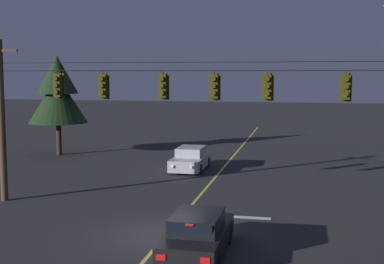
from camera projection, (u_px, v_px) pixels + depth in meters
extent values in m
plane|color=#28282B|center=(165.00, 237.00, 19.02)|extent=(180.00, 180.00, 0.00)
cube|color=#D1C64C|center=(211.00, 182.00, 28.51)|extent=(0.14, 60.00, 0.01)
cube|color=silver|center=(229.00, 216.00, 21.70)|extent=(3.40, 0.36, 0.01)
cylinder|color=#423021|center=(2.00, 121.00, 24.04)|extent=(0.32, 0.32, 7.35)
cylinder|color=black|center=(187.00, 71.00, 22.02)|extent=(17.28, 0.03, 0.03)
cylinder|color=black|center=(187.00, 62.00, 21.98)|extent=(17.28, 0.02, 0.02)
cylinder|color=black|center=(57.00, 73.00, 23.22)|extent=(0.04, 0.04, 0.18)
cube|color=#332D0A|center=(58.00, 86.00, 23.29)|extent=(0.32, 0.26, 0.96)
cube|color=#332D0A|center=(59.00, 86.00, 23.43)|extent=(0.48, 0.03, 1.12)
sphere|color=#380A0A|center=(56.00, 79.00, 23.10)|extent=(0.17, 0.17, 0.17)
cylinder|color=#332D0A|center=(55.00, 78.00, 23.05)|extent=(0.20, 0.10, 0.20)
sphere|color=#3D280A|center=(56.00, 86.00, 23.13)|extent=(0.17, 0.17, 0.17)
cylinder|color=#332D0A|center=(56.00, 85.00, 23.09)|extent=(0.20, 0.10, 0.20)
sphere|color=#1ED83F|center=(56.00, 93.00, 23.16)|extent=(0.17, 0.17, 0.17)
cylinder|color=#332D0A|center=(56.00, 92.00, 23.12)|extent=(0.20, 0.10, 0.20)
cylinder|color=black|center=(103.00, 73.00, 22.79)|extent=(0.04, 0.04, 0.18)
cube|color=#332D0A|center=(103.00, 86.00, 22.85)|extent=(0.32, 0.26, 0.96)
cube|color=#332D0A|center=(104.00, 86.00, 22.99)|extent=(0.48, 0.03, 1.12)
sphere|color=#380A0A|center=(101.00, 80.00, 22.66)|extent=(0.17, 0.17, 0.17)
cylinder|color=#332D0A|center=(101.00, 79.00, 22.62)|extent=(0.20, 0.10, 0.20)
sphere|color=#3D280A|center=(102.00, 86.00, 22.70)|extent=(0.17, 0.17, 0.17)
cylinder|color=#332D0A|center=(101.00, 85.00, 22.65)|extent=(0.20, 0.10, 0.20)
sphere|color=#1ED83F|center=(102.00, 93.00, 22.73)|extent=(0.17, 0.17, 0.17)
cylinder|color=#332D0A|center=(101.00, 92.00, 22.68)|extent=(0.20, 0.10, 0.20)
cylinder|color=black|center=(163.00, 73.00, 22.24)|extent=(0.04, 0.04, 0.18)
cube|color=#332D0A|center=(163.00, 86.00, 22.30)|extent=(0.32, 0.26, 0.96)
cube|color=#332D0A|center=(164.00, 86.00, 22.44)|extent=(0.48, 0.03, 1.12)
sphere|color=#380A0A|center=(162.00, 80.00, 22.12)|extent=(0.17, 0.17, 0.17)
cylinder|color=#332D0A|center=(162.00, 79.00, 22.07)|extent=(0.20, 0.10, 0.20)
sphere|color=#3D280A|center=(162.00, 87.00, 22.15)|extent=(0.17, 0.17, 0.17)
cylinder|color=#332D0A|center=(162.00, 86.00, 22.10)|extent=(0.20, 0.10, 0.20)
sphere|color=#1ED83F|center=(162.00, 93.00, 22.18)|extent=(0.17, 0.17, 0.17)
cylinder|color=#332D0A|center=(162.00, 92.00, 22.14)|extent=(0.20, 0.10, 0.20)
cylinder|color=black|center=(214.00, 73.00, 21.79)|extent=(0.04, 0.04, 0.18)
cube|color=#332D0A|center=(214.00, 87.00, 21.85)|extent=(0.32, 0.26, 0.96)
cube|color=#332D0A|center=(215.00, 87.00, 21.99)|extent=(0.48, 0.03, 1.12)
sphere|color=#380A0A|center=(214.00, 80.00, 21.67)|extent=(0.17, 0.17, 0.17)
cylinder|color=#332D0A|center=(213.00, 79.00, 21.62)|extent=(0.20, 0.10, 0.20)
sphere|color=#3D280A|center=(214.00, 87.00, 21.70)|extent=(0.17, 0.17, 0.17)
cylinder|color=#332D0A|center=(213.00, 86.00, 21.65)|extent=(0.20, 0.10, 0.20)
sphere|color=#1ED83F|center=(214.00, 94.00, 21.73)|extent=(0.17, 0.17, 0.17)
cylinder|color=#332D0A|center=(213.00, 93.00, 21.69)|extent=(0.20, 0.10, 0.20)
cylinder|color=black|center=(268.00, 73.00, 21.34)|extent=(0.04, 0.04, 0.18)
cube|color=#332D0A|center=(268.00, 87.00, 21.40)|extent=(0.32, 0.26, 0.96)
cube|color=#332D0A|center=(268.00, 87.00, 21.55)|extent=(0.48, 0.03, 1.12)
sphere|color=#380A0A|center=(267.00, 80.00, 21.22)|extent=(0.17, 0.17, 0.17)
cylinder|color=#332D0A|center=(267.00, 79.00, 21.17)|extent=(0.20, 0.10, 0.20)
sphere|color=#3D280A|center=(267.00, 87.00, 21.25)|extent=(0.17, 0.17, 0.17)
cylinder|color=#332D0A|center=(267.00, 86.00, 21.21)|extent=(0.20, 0.10, 0.20)
sphere|color=#1ED83F|center=(267.00, 94.00, 21.28)|extent=(0.17, 0.17, 0.17)
cylinder|color=#332D0A|center=(267.00, 93.00, 21.24)|extent=(0.20, 0.10, 0.20)
cylinder|color=black|center=(346.00, 73.00, 20.71)|extent=(0.04, 0.04, 0.18)
cube|color=#332D0A|center=(346.00, 87.00, 20.78)|extent=(0.32, 0.26, 0.96)
cube|color=#332D0A|center=(346.00, 87.00, 20.92)|extent=(0.48, 0.03, 1.12)
sphere|color=#380A0A|center=(346.00, 80.00, 20.59)|extent=(0.17, 0.17, 0.17)
cylinder|color=#332D0A|center=(347.00, 79.00, 20.55)|extent=(0.20, 0.10, 0.20)
sphere|color=#3D280A|center=(346.00, 88.00, 20.62)|extent=(0.17, 0.17, 0.17)
cylinder|color=#332D0A|center=(346.00, 87.00, 20.58)|extent=(0.20, 0.10, 0.20)
sphere|color=#1ED83F|center=(346.00, 95.00, 20.65)|extent=(0.17, 0.17, 0.17)
cylinder|color=#332D0A|center=(346.00, 94.00, 20.61)|extent=(0.20, 0.10, 0.20)
cube|color=black|center=(198.00, 239.00, 17.13)|extent=(1.80, 4.30, 0.68)
cube|color=black|center=(197.00, 222.00, 16.95)|extent=(1.51, 2.15, 0.54)
cube|color=black|center=(202.00, 214.00, 17.86)|extent=(1.40, 0.21, 0.48)
cube|color=black|center=(190.00, 231.00, 15.91)|extent=(1.37, 0.18, 0.46)
cylinder|color=black|center=(183.00, 231.00, 18.61)|extent=(0.22, 0.64, 0.64)
cylinder|color=black|center=(228.00, 234.00, 18.28)|extent=(0.22, 0.64, 0.64)
cylinder|color=black|center=(163.00, 257.00, 16.02)|extent=(0.22, 0.64, 0.64)
cylinder|color=black|center=(215.00, 261.00, 15.69)|extent=(0.22, 0.64, 0.64)
cube|color=red|center=(161.00, 257.00, 15.15)|extent=(0.28, 0.03, 0.18)
cube|color=red|center=(205.00, 261.00, 14.88)|extent=(0.28, 0.03, 0.18)
cube|color=red|center=(189.00, 225.00, 15.78)|extent=(0.24, 0.04, 0.06)
cube|color=#A5A5AD|center=(190.00, 162.00, 32.11)|extent=(1.80, 4.30, 0.68)
cube|color=#A5A5AD|center=(191.00, 151.00, 32.16)|extent=(1.51, 2.15, 0.54)
cube|color=black|center=(188.00, 154.00, 31.25)|extent=(1.40, 0.21, 0.48)
cube|color=black|center=(194.00, 149.00, 33.20)|extent=(1.37, 0.18, 0.46)
cylinder|color=black|center=(199.00, 169.00, 30.68)|extent=(0.22, 0.64, 0.64)
cylinder|color=black|center=(173.00, 168.00, 31.00)|extent=(0.22, 0.64, 0.64)
cylinder|color=black|center=(207.00, 162.00, 33.27)|extent=(0.22, 0.64, 0.64)
cylinder|color=black|center=(183.00, 161.00, 33.59)|extent=(0.22, 0.64, 0.64)
sphere|color=white|center=(192.00, 167.00, 29.88)|extent=(0.20, 0.20, 0.20)
sphere|color=white|center=(173.00, 166.00, 30.11)|extent=(0.20, 0.20, 0.20)
cylinder|color=#332316|center=(59.00, 137.00, 37.95)|extent=(0.36, 0.36, 2.64)
cone|color=black|center=(58.00, 99.00, 37.66)|extent=(4.17, 4.17, 3.33)
cone|color=black|center=(57.00, 74.00, 37.46)|extent=(2.92, 2.92, 2.71)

